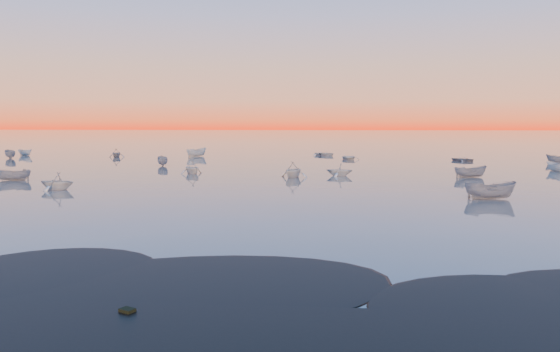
# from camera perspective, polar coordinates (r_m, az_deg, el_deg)

# --- Properties ---
(ground) EXTENTS (600.00, 600.00, 0.00)m
(ground) POSITION_cam_1_polar(r_m,az_deg,el_deg) (121.34, 2.44, 2.69)
(ground) COLOR #6B6159
(ground) RESTS_ON ground
(mud_lobes) EXTENTS (140.00, 6.00, 0.07)m
(mud_lobes) POSITION_cam_1_polar(r_m,az_deg,el_deg) (21.57, -8.27, -11.45)
(mud_lobes) COLOR black
(mud_lobes) RESTS_ON ground
(moored_fleet) EXTENTS (124.00, 58.00, 1.20)m
(moored_fleet) POSITION_cam_1_polar(r_m,az_deg,el_deg) (74.50, 1.03, 0.80)
(moored_fleet) COLOR silver
(moored_fleet) RESTS_ON ground
(boat_near_center) EXTENTS (1.86, 4.23, 1.45)m
(boat_near_center) POSITION_cam_1_polar(r_m,az_deg,el_deg) (48.21, 21.08, -2.25)
(boat_near_center) COLOR slate
(boat_near_center) RESTS_ON ground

